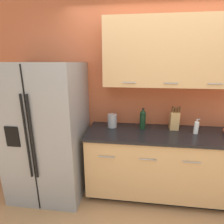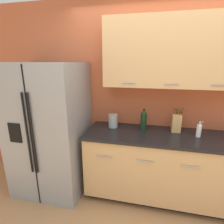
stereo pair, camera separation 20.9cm
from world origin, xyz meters
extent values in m
cube|color=#BC5B38|center=(0.00, 1.32, 1.30)|extent=(10.00, 0.05, 2.60)
cube|color=tan|center=(0.08, 1.14, 1.89)|extent=(1.63, 0.32, 0.81)
cylinder|color=#99999E|center=(-0.41, 0.97, 1.55)|extent=(0.16, 0.01, 0.01)
cylinder|color=#99999E|center=(0.08, 0.97, 1.55)|extent=(0.16, 0.01, 0.01)
cylinder|color=#99999E|center=(0.57, 0.97, 1.55)|extent=(0.16, 0.01, 0.01)
cube|color=black|center=(0.08, 1.02, 0.04)|extent=(1.97, 0.54, 0.09)
cube|color=tan|center=(0.08, 0.98, 0.49)|extent=(2.01, 0.62, 0.79)
cube|color=black|center=(0.08, 0.97, 0.90)|extent=(2.03, 0.64, 0.03)
cylinder|color=#99999E|center=(-0.64, 0.66, 0.71)|extent=(0.20, 0.01, 0.01)
cylinder|color=#99999E|center=(-0.16, 0.66, 0.71)|extent=(0.20, 0.01, 0.01)
cylinder|color=#99999E|center=(0.32, 0.66, 0.71)|extent=(0.20, 0.01, 0.01)
cube|color=gray|center=(-1.47, 0.89, 0.89)|extent=(0.94, 0.80, 1.79)
cube|color=black|center=(-1.47, 0.49, 0.89)|extent=(0.01, 0.01, 1.75)
cylinder|color=black|center=(-1.50, 0.47, 0.98)|extent=(0.02, 0.02, 0.98)
cylinder|color=black|center=(-1.43, 0.47, 0.98)|extent=(0.02, 0.02, 0.98)
cube|color=black|center=(-1.68, 0.49, 0.98)|extent=(0.16, 0.01, 0.24)
cube|color=tan|center=(0.20, 1.12, 1.04)|extent=(0.11, 0.12, 0.24)
cylinder|color=brown|center=(0.17, 1.13, 1.20)|extent=(0.02, 0.04, 0.08)
cylinder|color=brown|center=(0.17, 1.10, 1.19)|extent=(0.02, 0.04, 0.08)
cylinder|color=brown|center=(0.20, 1.13, 1.19)|extent=(0.02, 0.03, 0.07)
cylinder|color=brown|center=(0.20, 1.10, 1.19)|extent=(0.02, 0.03, 0.07)
cylinder|color=brown|center=(0.23, 1.13, 1.19)|extent=(0.02, 0.03, 0.06)
cylinder|color=brown|center=(0.23, 1.10, 1.19)|extent=(0.02, 0.03, 0.07)
cylinder|color=brown|center=(0.26, 1.13, 1.19)|extent=(0.02, 0.03, 0.07)
cylinder|color=black|center=(-0.22, 1.09, 1.02)|extent=(0.08, 0.08, 0.20)
sphere|color=black|center=(-0.22, 1.09, 1.13)|extent=(0.08, 0.08, 0.08)
cylinder|color=black|center=(-0.22, 1.09, 1.15)|extent=(0.03, 0.03, 0.07)
cylinder|color=black|center=(-0.22, 1.09, 1.20)|extent=(0.03, 0.03, 0.02)
cylinder|color=white|center=(0.44, 1.00, 1.00)|extent=(0.06, 0.06, 0.15)
cylinder|color=#B2B2B5|center=(0.44, 1.00, 1.09)|extent=(0.02, 0.02, 0.04)
cylinder|color=#B2B2B5|center=(0.46, 1.00, 1.11)|extent=(0.03, 0.01, 0.01)
cylinder|color=#A3A3A5|center=(-0.63, 1.10, 1.00)|extent=(0.13, 0.13, 0.17)
cylinder|color=#A3A3A5|center=(-0.63, 1.10, 1.10)|extent=(0.13, 0.13, 0.01)
sphere|color=#A3A3A5|center=(-0.63, 1.10, 1.11)|extent=(0.02, 0.02, 0.02)
camera|label=1|loc=(-0.35, -1.16, 1.78)|focal=28.00mm
camera|label=2|loc=(-0.15, -1.13, 1.78)|focal=28.00mm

